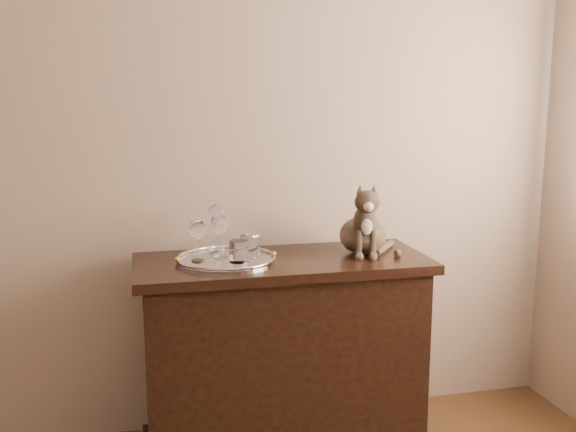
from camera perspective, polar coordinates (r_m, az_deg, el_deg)
The scene contains 9 objects.
wall_back at distance 2.80m, azimuth -14.12°, elevation 7.10°, with size 4.00×0.10×2.70m, color tan.
sideboard at distance 2.77m, azimuth -0.50°, elevation -12.38°, with size 1.20×0.50×0.85m, color black, non-canonical shape.
tray at distance 2.61m, azimuth -5.48°, elevation -3.90°, with size 0.40×0.40×0.01m, color silver.
wine_glass_b at distance 2.70m, azimuth -6.41°, elevation -1.12°, with size 0.08×0.08×0.20m, color silver, non-canonical shape.
wine_glass_c at distance 2.57m, azimuth -8.04°, elevation -2.12°, with size 0.07×0.07×0.17m, color silver, non-canonical shape.
wine_glass_d at distance 2.60m, azimuth -6.13°, elevation -1.77°, with size 0.07×0.07×0.19m, color silver, non-canonical shape.
tumbler_a at distance 2.55m, azimuth -4.39°, elevation -3.14°, with size 0.08×0.08×0.09m, color white.
tumbler_c at distance 2.62m, azimuth -3.39°, elevation -2.72°, with size 0.08×0.08×0.09m, color white.
cat at distance 2.72m, azimuth 6.70°, elevation -0.12°, with size 0.30×0.28×0.31m, color brown, non-canonical shape.
Camera 1 is at (0.04, -0.55, 1.50)m, focal length 40.00 mm.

